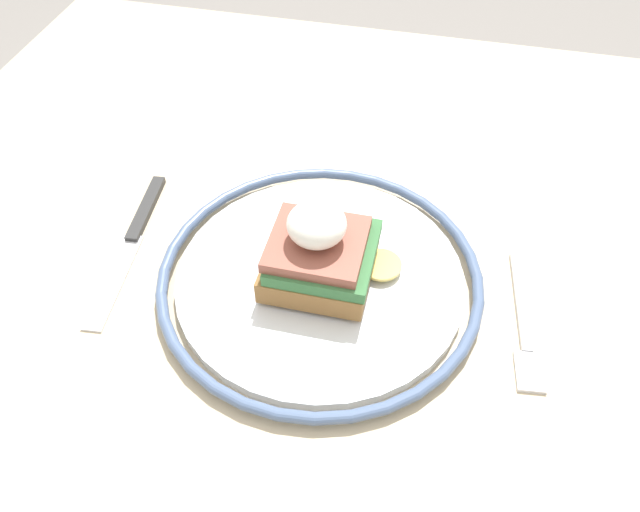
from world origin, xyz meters
TOP-DOWN VIEW (x-y plane):
  - dining_table at (0.00, 0.00)m, footprint 0.90×0.82m
  - plate at (-0.02, 0.05)m, footprint 0.28×0.28m
  - sandwich at (-0.02, 0.05)m, footprint 0.11×0.09m
  - fork at (-0.20, 0.06)m, footprint 0.03×0.14m
  - knife at (0.16, 0.04)m, footprint 0.03×0.19m

SIDE VIEW (x-z plane):
  - dining_table at x=0.00m, z-range 0.24..0.96m
  - fork at x=-0.20m, z-range 0.72..0.73m
  - knife at x=0.16m, z-range 0.72..0.73m
  - plate at x=-0.02m, z-range 0.72..0.74m
  - sandwich at x=-0.02m, z-range 0.73..0.80m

